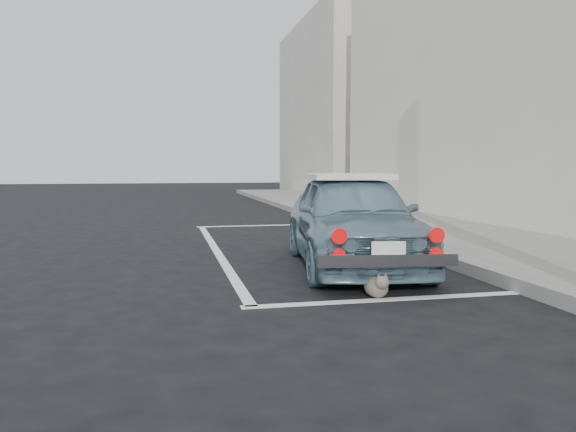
# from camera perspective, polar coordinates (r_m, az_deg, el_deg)

# --- Properties ---
(ground) EXTENTS (80.00, 80.00, 0.00)m
(ground) POSITION_cam_1_polar(r_m,az_deg,el_deg) (5.84, 4.37, -7.59)
(ground) COLOR black
(ground) RESTS_ON ground
(sidewalk) EXTENTS (2.80, 40.00, 0.15)m
(sidewalk) POSITION_cam_1_polar(r_m,az_deg,el_deg) (8.98, 20.47, -2.98)
(sidewalk) COLOR slate
(sidewalk) RESTS_ON ground
(building_far) EXTENTS (3.50, 10.00, 8.00)m
(building_far) POSITION_cam_1_polar(r_m,az_deg,el_deg) (26.83, 5.08, 10.82)
(building_far) COLOR #B1ACA1
(building_far) RESTS_ON ground
(pline_rear) EXTENTS (3.00, 0.12, 0.01)m
(pline_rear) POSITION_cam_1_polar(r_m,az_deg,el_deg) (5.55, 10.88, -8.30)
(pline_rear) COLOR silver
(pline_rear) RESTS_ON ground
(pline_front) EXTENTS (3.00, 0.12, 0.01)m
(pline_front) POSITION_cam_1_polar(r_m,az_deg,el_deg) (12.22, -2.21, -0.96)
(pline_front) COLOR silver
(pline_front) RESTS_ON ground
(pline_side) EXTENTS (0.12, 7.00, 0.01)m
(pline_side) POSITION_cam_1_polar(r_m,az_deg,el_deg) (8.59, -7.27, -3.53)
(pline_side) COLOR silver
(pline_side) RESTS_ON ground
(retro_coupe) EXTENTS (1.91, 3.74, 1.22)m
(retro_coupe) POSITION_cam_1_polar(r_m,az_deg,el_deg) (7.15, 6.55, -0.30)
(retro_coupe) COLOR slate
(retro_coupe) RESTS_ON ground
(cat) EXTENTS (0.22, 0.50, 0.27)m
(cat) POSITION_cam_1_polar(r_m,az_deg,el_deg) (5.57, 9.00, -6.97)
(cat) COLOR #7A6B5D
(cat) RESTS_ON ground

